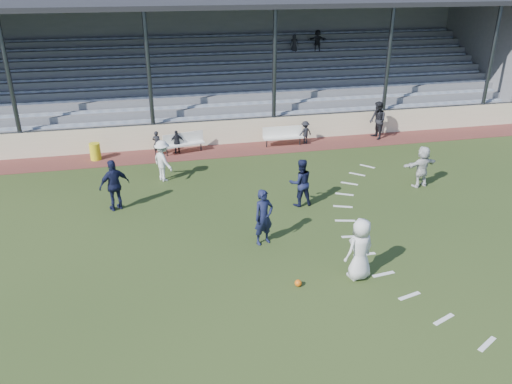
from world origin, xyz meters
TOP-DOWN VIEW (x-y plane):
  - ground at (0.00, 0.00)m, footprint 90.00×90.00m
  - cinder_track at (0.00, 10.50)m, footprint 34.00×2.00m
  - retaining_wall at (0.00, 11.55)m, footprint 34.00×0.18m
  - bench_left at (-1.68, 10.65)m, footprint 2.04×0.94m
  - bench_right at (3.21, 10.63)m, footprint 2.01×0.48m
  - trash_bin at (-5.72, 10.57)m, footprint 0.49×0.49m
  - football at (0.36, -1.15)m, footprint 0.20×0.20m
  - player_white_lead at (2.14, -1.10)m, footprint 1.03×0.82m
  - player_navy_lead at (-0.00, 1.40)m, footprint 0.78×0.64m
  - player_navy_mid at (1.97, 3.85)m, footprint 0.91×0.73m
  - player_white_wing at (-2.80, 7.39)m, footprint 1.10×1.28m
  - player_navy_wing at (-4.63, 4.97)m, footprint 1.21×0.87m
  - player_white_back at (7.24, 4.49)m, footprint 1.63×0.80m
  - official at (8.22, 10.63)m, footprint 0.76×0.96m
  - sub_left_near at (-2.92, 10.60)m, footprint 0.50×0.42m
  - sub_left_far at (-1.99, 10.62)m, footprint 0.67×0.31m
  - sub_right at (4.38, 10.69)m, footprint 0.83×0.63m
  - grandstand at (0.00, 16.26)m, footprint 34.60×9.00m
  - penalty_arc at (4.12, 0.00)m, footprint 3.89×14.63m

SIDE VIEW (x-z plane):
  - ground at x=0.00m, z-range 0.00..0.00m
  - penalty_arc at x=4.12m, z-range 0.00..0.01m
  - cinder_track at x=0.00m, z-range 0.00..0.02m
  - football at x=0.36m, z-range 0.00..0.20m
  - trash_bin at x=-5.72m, z-range 0.02..0.80m
  - sub_left_far at x=-1.99m, z-range 0.02..1.14m
  - bench_left at x=-1.68m, z-range 0.11..1.06m
  - bench_right at x=3.21m, z-range 0.11..1.06m
  - sub_right at x=4.38m, z-range 0.02..1.17m
  - sub_left_near at x=-2.92m, z-range 0.02..1.18m
  - retaining_wall at x=0.00m, z-range 0.00..1.20m
  - player_white_back at x=7.24m, z-range 0.00..1.69m
  - player_white_wing at x=-2.80m, z-range 0.00..1.71m
  - player_navy_mid at x=1.97m, z-range 0.00..1.80m
  - player_white_lead at x=2.14m, z-range 0.00..1.82m
  - player_navy_lead at x=0.00m, z-range 0.00..1.83m
  - player_navy_wing at x=-4.63m, z-range 0.00..1.90m
  - official at x=8.22m, z-range 0.02..1.94m
  - grandstand at x=0.00m, z-range -1.10..5.51m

